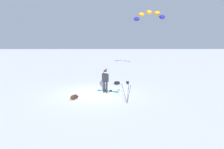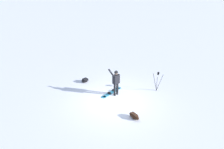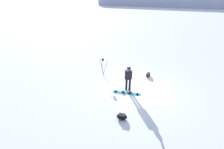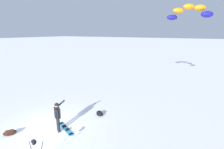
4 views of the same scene
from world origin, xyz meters
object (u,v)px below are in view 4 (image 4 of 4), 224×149
at_px(snowboarder, 58,114).
at_px(snowboard, 66,128).
at_px(gear_bag_small, 100,113).
at_px(traction_kite, 188,12).
at_px(camera_tripod, 35,149).
at_px(gear_bag_large, 10,133).

bearing_deg(snowboarder, snowboard, -25.77).
bearing_deg(gear_bag_small, snowboarder, 159.78).
xyz_separation_m(snowboarder, snowboard, (0.35, -0.17, -0.99)).
distance_m(traction_kite, camera_tripod, 13.17).
xyz_separation_m(traction_kite, gear_bag_small, (-6.25, 3.97, -6.66)).
xyz_separation_m(snowboard, camera_tripod, (-2.73, -1.16, 0.92)).
xyz_separation_m(camera_tripod, gear_bag_small, (4.98, 0.37, -0.79)).
relative_size(snowboard, camera_tripod, 1.27).
bearing_deg(gear_bag_large, gear_bag_small, -34.64).
height_order(snowboarder, camera_tripod, snowboarder).
height_order(traction_kite, gear_bag_large, traction_kite).
relative_size(traction_kite, gear_bag_large, 5.25).
relative_size(snowboarder, camera_tripod, 1.29).
bearing_deg(gear_bag_small, traction_kite, -32.38).
bearing_deg(camera_tripod, traction_kite, -17.76).
relative_size(gear_bag_large, gear_bag_small, 1.08).
xyz_separation_m(traction_kite, gear_bag_large, (-10.44, 6.86, -6.66)).
relative_size(gear_bag_large, camera_tripod, 0.53).
relative_size(snowboard, traction_kite, 0.45).
xyz_separation_m(gear_bag_large, camera_tripod, (-0.79, -3.26, 0.80)).
height_order(snowboarder, snowboard, snowboarder).
bearing_deg(snowboarder, camera_tripod, -150.89).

